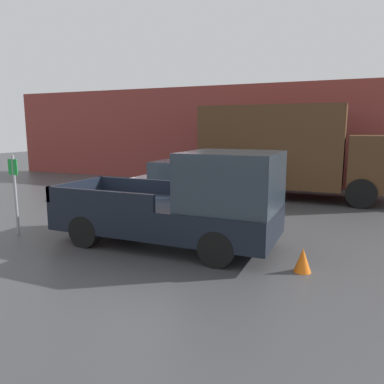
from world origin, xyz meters
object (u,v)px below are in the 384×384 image
(newspaper_box, at_px, (214,172))
(pickup_truck, at_px, (187,204))
(car, at_px, (187,186))
(parking_sign, at_px, (15,190))
(traffic_cone, at_px, (303,260))
(delivery_truck, at_px, (286,149))

(newspaper_box, bearing_deg, pickup_truck, -73.59)
(car, bearing_deg, parking_sign, -122.85)
(car, relative_size, traffic_cone, 8.98)
(pickup_truck, height_order, parking_sign, pickup_truck)
(parking_sign, bearing_deg, pickup_truck, 9.81)
(parking_sign, bearing_deg, traffic_cone, 1.90)
(traffic_cone, bearing_deg, newspaper_box, 118.12)
(car, bearing_deg, traffic_cone, -44.42)
(pickup_truck, distance_m, parking_sign, 4.53)
(delivery_truck, distance_m, newspaper_box, 4.89)
(delivery_truck, distance_m, traffic_cone, 8.21)
(car, relative_size, newspaper_box, 4.03)
(car, relative_size, parking_sign, 2.05)
(pickup_truck, distance_m, car, 3.99)
(traffic_cone, bearing_deg, parking_sign, -178.10)
(pickup_truck, bearing_deg, traffic_cone, -11.35)
(pickup_truck, xyz_separation_m, delivery_truck, (1.01, 7.33, 0.89))
(car, distance_m, parking_sign, 5.27)
(parking_sign, xyz_separation_m, traffic_cone, (7.12, 0.24, -0.93))
(delivery_truck, relative_size, traffic_cone, 15.05)
(car, xyz_separation_m, newspaper_box, (-1.31, 6.25, -0.30))
(newspaper_box, height_order, traffic_cone, newspaper_box)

